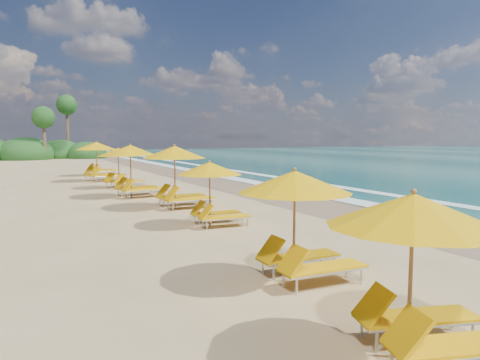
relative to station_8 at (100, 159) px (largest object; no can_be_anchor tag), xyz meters
name	(u,v)px	position (x,y,z in m)	size (l,w,h in m)	color
ground	(240,214)	(2.46, -14.14, -1.38)	(160.00, 160.00, 0.00)	tan
wet_sand	(330,206)	(6.46, -14.14, -1.38)	(4.00, 160.00, 0.01)	#8B7253
surf_foam	(381,200)	(9.16, -14.14, -1.36)	(4.00, 160.00, 0.01)	white
station_2	(423,264)	(-0.16, -24.18, -0.21)	(2.66, 2.59, 2.10)	olive
station_3	(302,217)	(0.20, -21.12, -0.18)	(2.39, 2.22, 2.16)	olive
station_4	(215,189)	(0.83, -15.63, -0.26)	(2.26, 2.12, 2.02)	olive
station_5	(179,172)	(1.01, -11.88, -0.02)	(2.69, 2.50, 2.44)	olive
station_6	(135,167)	(0.21, -8.07, -0.03)	(2.80, 2.65, 2.42)	olive
station_7	(121,165)	(0.41, -4.23, -0.16)	(2.89, 2.89, 2.19)	olive
station_8	(100,159)	(0.00, 0.00, 0.00)	(3.13, 3.05, 2.47)	olive
station_9	(99,157)	(0.62, 4.00, -0.07)	(2.84, 2.72, 2.35)	olive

